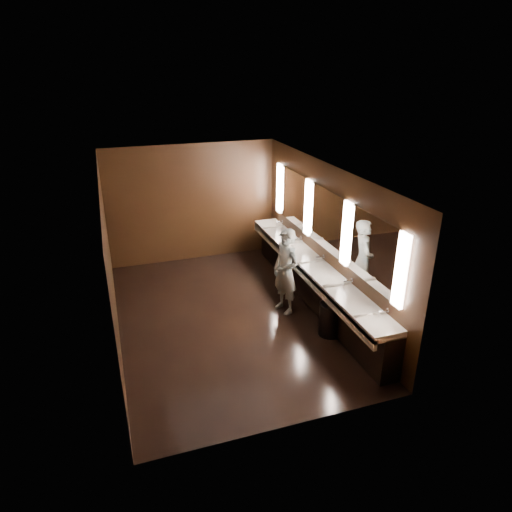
{
  "coord_description": "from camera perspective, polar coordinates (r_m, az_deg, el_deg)",
  "views": [
    {
      "loc": [
        -1.89,
        -7.34,
        4.54
      ],
      "look_at": [
        0.58,
        0.0,
        1.19
      ],
      "focal_mm": 32.0,
      "sensor_mm": 36.0,
      "label": 1
    }
  ],
  "objects": [
    {
      "name": "wall_front",
      "position": [
        5.68,
        4.17,
        -10.26
      ],
      "size": [
        4.0,
        0.02,
        2.8
      ],
      "primitive_type": "cube",
      "color": "black",
      "rests_on": "floor"
    },
    {
      "name": "mirror_band",
      "position": [
        8.75,
        8.75,
        4.52
      ],
      "size": [
        0.06,
        5.03,
        1.15
      ],
      "color": "white",
      "rests_on": "wall_right"
    },
    {
      "name": "sink_counter",
      "position": [
        9.15,
        7.23,
        -3.04
      ],
      "size": [
        0.55,
        5.4,
        1.01
      ],
      "color": "black",
      "rests_on": "floor"
    },
    {
      "name": "wall_right",
      "position": [
        8.88,
        8.73,
        2.39
      ],
      "size": [
        0.02,
        6.0,
        2.8
      ],
      "primitive_type": "cube",
      "color": "black",
      "rests_on": "floor"
    },
    {
      "name": "ceiling",
      "position": [
        7.78,
        -4.12,
        10.39
      ],
      "size": [
        4.0,
        6.0,
        0.02
      ],
      "primitive_type": "cube",
      "color": "#2D2D2B",
      "rests_on": "wall_back"
    },
    {
      "name": "person",
      "position": [
        8.66,
        3.73,
        -1.95
      ],
      "size": [
        0.56,
        0.7,
        1.68
      ],
      "primitive_type": "imported",
      "rotation": [
        0.0,
        0.0,
        -1.27
      ],
      "color": "#94CADD",
      "rests_on": "floor"
    },
    {
      "name": "floor",
      "position": [
        8.84,
        -3.6,
        -7.59
      ],
      "size": [
        6.0,
        6.0,
        0.0
      ],
      "primitive_type": "plane",
      "color": "black",
      "rests_on": "ground"
    },
    {
      "name": "trash_bin",
      "position": [
        8.26,
        9.23,
        -7.81
      ],
      "size": [
        0.5,
        0.5,
        0.61
      ],
      "primitive_type": "cylinder",
      "rotation": [
        0.0,
        0.0,
        -0.32
      ],
      "color": "black",
      "rests_on": "floor"
    },
    {
      "name": "wall_back",
      "position": [
        10.97,
        -7.94,
        6.52
      ],
      "size": [
        4.0,
        0.02,
        2.8
      ],
      "primitive_type": "cube",
      "color": "black",
      "rests_on": "floor"
    },
    {
      "name": "wall_left",
      "position": [
        7.99,
        -17.83,
        -0.97
      ],
      "size": [
        0.02,
        6.0,
        2.8
      ],
      "primitive_type": "cube",
      "color": "black",
      "rests_on": "floor"
    }
  ]
}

